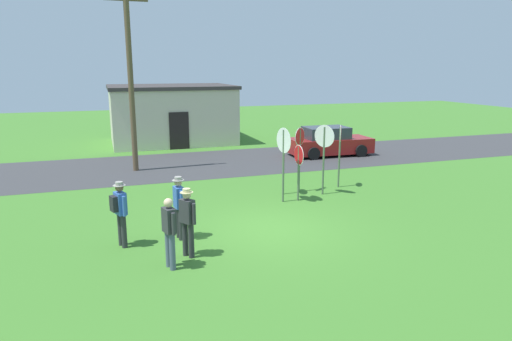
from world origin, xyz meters
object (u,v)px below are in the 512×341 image
Objects in this scene: stop_sign_leaning_right at (340,146)px; stop_sign_rear_right at (284,154)px; parked_car_on_street at (329,142)px; person_with_sunhat at (169,229)px; stop_sign_rear_left at (300,149)px; person_in_teal at (120,209)px; person_in_blue at (179,204)px; stop_sign_low_front at (324,147)px; stop_sign_nearest at (284,151)px; stop_sign_center_cluster at (299,163)px; person_on_left at (187,218)px; utility_pole at (130,77)px.

stop_sign_leaning_right is 1.11× the size of stop_sign_rear_right.
parked_car_on_street is 8.12m from stop_sign_rear_right.
stop_sign_rear_left is at bearing 42.93° from person_with_sunhat.
person_in_blue is (1.53, 0.07, -0.03)m from person_in_teal.
person_in_teal is (-7.24, -2.83, -0.75)m from stop_sign_low_front.
stop_sign_nearest reaches higher than stop_sign_leaning_right.
stop_sign_rear_left is at bearing 64.45° from stop_sign_center_cluster.
stop_sign_low_front is at bearing -19.05° from stop_sign_rear_right.
stop_sign_leaning_right is 9.01m from person_with_sunhat.
person_in_teal is 1.53m from person_in_blue.
person_on_left is at bearing -141.70° from stop_sign_center_cluster.
person_in_blue is at bearing -152.97° from stop_sign_center_cluster.
stop_sign_low_front is (1.38, -0.48, 0.28)m from stop_sign_rear_right.
stop_sign_leaning_right is 2.54m from stop_sign_center_cluster.
person_in_teal is (-1.04, -9.08, -3.13)m from utility_pole.
stop_sign_low_front reaches higher than stop_sign_rear_left.
person_in_teal and person_in_blue have the same top height.
person_in_teal is 1.94m from person_on_left.
utility_pole is 9.66m from person_in_teal.
utility_pole reaches higher than stop_sign_low_front.
person_with_sunhat is at bearing -144.06° from stop_sign_leaning_right.
person_in_blue is at bearing -86.89° from utility_pole.
stop_sign_low_front is 1.34m from stop_sign_center_cluster.
person_on_left reaches higher than parked_car_on_street.
stop_sign_leaning_right reaches higher than stop_sign_rear_right.
stop_sign_leaning_right is 1.43× the size of person_with_sunhat.
person_in_teal is at bearing -139.03° from parked_car_on_street.
person_on_left and person_in_blue have the same top height.
stop_sign_center_cluster is 1.17× the size of person_with_sunhat.
person_in_blue is at bearing -154.24° from stop_sign_low_front.
stop_sign_rear_right is (-5.13, -6.24, 0.80)m from parked_car_on_street.
person_on_left is (0.49, -10.27, -3.15)m from utility_pole.
stop_sign_nearest is 1.01× the size of stop_sign_low_front.
person_in_blue is at bearing -134.97° from parked_car_on_street.
parked_car_on_street is 7.61m from stop_sign_rear_left.
stop_sign_low_front is at bearing 25.76° from person_in_blue.
stop_sign_center_cluster is 5.78m from person_on_left.
stop_sign_rear_right is at bearing -50.13° from utility_pole.
stop_sign_leaning_right is 1.23× the size of stop_sign_center_cluster.
stop_sign_leaning_right reaches higher than person_in_teal.
stop_sign_nearest is 1.79m from stop_sign_low_front.
stop_sign_rear_left is 1.20m from stop_sign_center_cluster.
stop_sign_nearest is at bearing -56.25° from utility_pole.
person_on_left is (-4.52, -3.57, -0.35)m from stop_sign_center_cluster.
person_in_teal is 1.03× the size of person_with_sunhat.
stop_sign_nearest reaches higher than person_on_left.
stop_sign_low_front is 7.03m from person_on_left.
stop_sign_leaning_right is at bearing 5.77° from stop_sign_rear_right.
utility_pole reaches higher than stop_sign_center_cluster.
utility_pole is at bearing 89.84° from person_with_sunhat.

